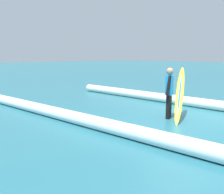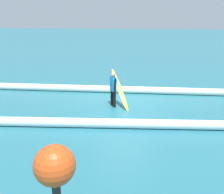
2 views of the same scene
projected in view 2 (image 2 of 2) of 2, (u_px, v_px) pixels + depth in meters
ground_plane at (124, 106)px, 12.26m from camera, size 140.17×140.17×0.00m
surfer at (113, 88)px, 12.04m from camera, size 0.34×0.54×1.56m
surfboard at (120, 89)px, 12.18m from camera, size 1.04×1.64×1.56m
channel_buoy at (55, 168)px, 4.75m from camera, size 0.75×0.75×1.83m
wave_crest_foreground at (137, 90)px, 14.25m from camera, size 15.69×0.41×0.36m
wave_crest_midground at (42, 122)px, 10.01m from camera, size 17.66×1.37×0.35m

